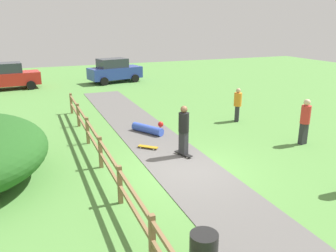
{
  "coord_description": "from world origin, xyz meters",
  "views": [
    {
      "loc": [
        -4.56,
        -9.48,
        4.78
      ],
      "look_at": [
        0.09,
        1.86,
        1.0
      ],
      "focal_mm": 36.44,
      "sensor_mm": 36.0,
      "label": 1
    }
  ],
  "objects_px": {
    "parked_car_red": "(8,76)",
    "parked_car_blue": "(114,71)",
    "bystander_orange": "(238,103)",
    "skater_fallen": "(149,129)",
    "bystander_red": "(305,119)",
    "skateboard_loose": "(148,147)",
    "skater_riding": "(184,128)"
  },
  "relations": [
    {
      "from": "parked_car_red",
      "to": "parked_car_blue",
      "type": "relative_size",
      "value": 0.98
    },
    {
      "from": "bystander_orange",
      "to": "parked_car_blue",
      "type": "relative_size",
      "value": 0.37
    },
    {
      "from": "skater_fallen",
      "to": "parked_car_red",
      "type": "bearing_deg",
      "value": 114.19
    },
    {
      "from": "bystander_red",
      "to": "parked_car_blue",
      "type": "relative_size",
      "value": 0.42
    },
    {
      "from": "skateboard_loose",
      "to": "bystander_orange",
      "type": "xyz_separation_m",
      "value": [
        5.37,
        1.99,
        0.83
      ]
    },
    {
      "from": "bystander_red",
      "to": "parked_car_red",
      "type": "relative_size",
      "value": 0.43
    },
    {
      "from": "skater_riding",
      "to": "bystander_red",
      "type": "relative_size",
      "value": 1.02
    },
    {
      "from": "skateboard_loose",
      "to": "parked_car_red",
      "type": "bearing_deg",
      "value": 109.29
    },
    {
      "from": "parked_car_blue",
      "to": "bystander_red",
      "type": "bearing_deg",
      "value": -78.41
    },
    {
      "from": "skater_riding",
      "to": "parked_car_blue",
      "type": "relative_size",
      "value": 0.43
    },
    {
      "from": "bystander_orange",
      "to": "parked_car_blue",
      "type": "height_order",
      "value": "parked_car_blue"
    },
    {
      "from": "skater_fallen",
      "to": "parked_car_red",
      "type": "relative_size",
      "value": 0.36
    },
    {
      "from": "bystander_red",
      "to": "parked_car_red",
      "type": "xyz_separation_m",
      "value": [
        -11.39,
        17.23,
        -0.08
      ]
    },
    {
      "from": "skateboard_loose",
      "to": "bystander_orange",
      "type": "bearing_deg",
      "value": 20.32
    },
    {
      "from": "skater_fallen",
      "to": "bystander_orange",
      "type": "relative_size",
      "value": 0.95
    },
    {
      "from": "bystander_red",
      "to": "skater_riding",
      "type": "bearing_deg",
      "value": 172.75
    },
    {
      "from": "bystander_orange",
      "to": "bystander_red",
      "type": "bearing_deg",
      "value": -80.6
    },
    {
      "from": "skateboard_loose",
      "to": "parked_car_red",
      "type": "relative_size",
      "value": 0.17
    },
    {
      "from": "skateboard_loose",
      "to": "bystander_orange",
      "type": "height_order",
      "value": "bystander_orange"
    },
    {
      "from": "bystander_red",
      "to": "bystander_orange",
      "type": "distance_m",
      "value": 3.88
    },
    {
      "from": "bystander_orange",
      "to": "parked_car_blue",
      "type": "distance_m",
      "value": 13.71
    },
    {
      "from": "bystander_red",
      "to": "bystander_orange",
      "type": "bearing_deg",
      "value": 99.4
    },
    {
      "from": "bystander_orange",
      "to": "parked_car_blue",
      "type": "xyz_separation_m",
      "value": [
        -2.9,
        13.4,
        0.05
      ]
    },
    {
      "from": "parked_car_blue",
      "to": "skater_fallen",
      "type": "bearing_deg",
      "value": -97.54
    },
    {
      "from": "skateboard_loose",
      "to": "bystander_orange",
      "type": "relative_size",
      "value": 0.43
    },
    {
      "from": "skater_fallen",
      "to": "parked_car_blue",
      "type": "relative_size",
      "value": 0.35
    },
    {
      "from": "bystander_orange",
      "to": "parked_car_red",
      "type": "distance_m",
      "value": 17.18
    },
    {
      "from": "skater_riding",
      "to": "bystander_red",
      "type": "bearing_deg",
      "value": -7.25
    },
    {
      "from": "parked_car_blue",
      "to": "parked_car_red",
      "type": "bearing_deg",
      "value": 179.96
    },
    {
      "from": "skater_fallen",
      "to": "bystander_red",
      "type": "distance_m",
      "value": 6.54
    },
    {
      "from": "bystander_red",
      "to": "parked_car_blue",
      "type": "bearing_deg",
      "value": 101.59
    },
    {
      "from": "skater_riding",
      "to": "parked_car_red",
      "type": "height_order",
      "value": "parked_car_red"
    }
  ]
}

